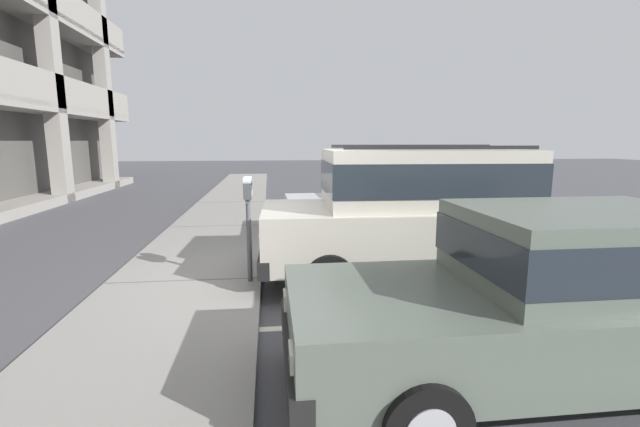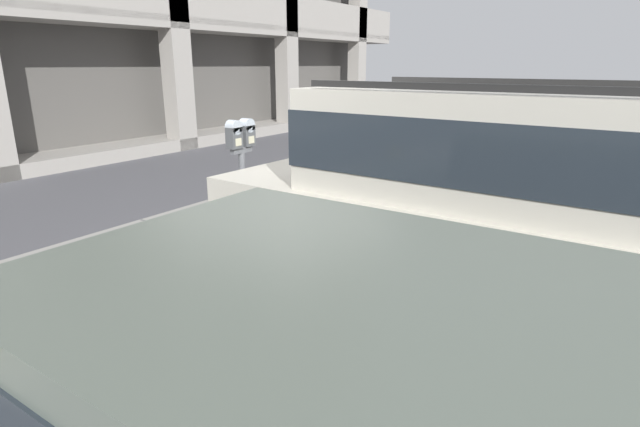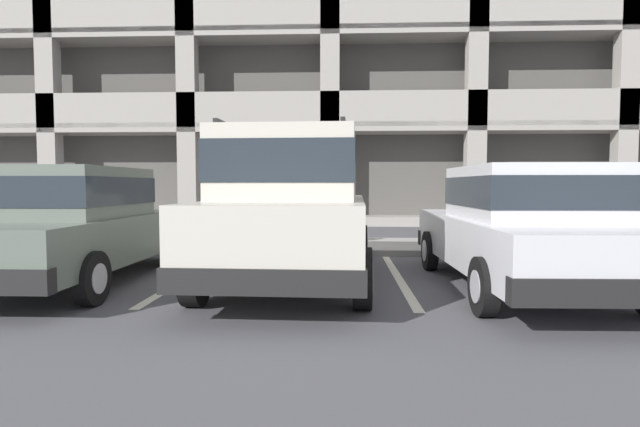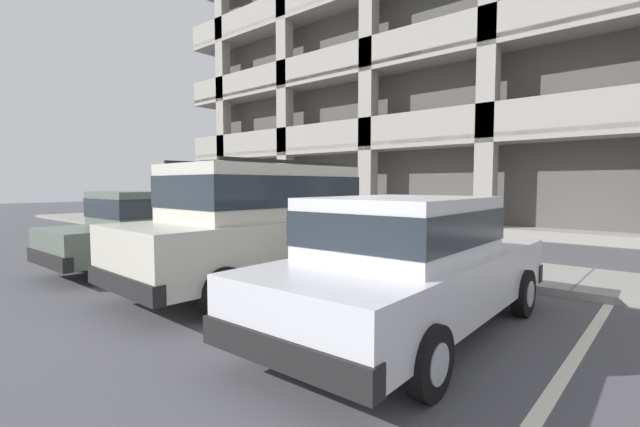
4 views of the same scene
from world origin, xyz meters
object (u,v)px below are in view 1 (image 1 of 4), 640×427
(dark_hatchback, at_px, (393,200))
(parking_meter_near, at_px, (248,204))
(red_sedan, at_px, (560,293))
(silver_suv, at_px, (421,209))

(dark_hatchback, distance_m, parking_meter_near, 4.27)
(red_sedan, bearing_deg, silver_suv, 3.50)
(silver_suv, relative_size, dark_hatchback, 1.07)
(parking_meter_near, bearing_deg, dark_hatchback, -44.41)
(silver_suv, bearing_deg, dark_hatchback, -6.41)
(silver_suv, distance_m, red_sedan, 2.92)
(silver_suv, distance_m, dark_hatchback, 2.90)
(red_sedan, xyz_separation_m, dark_hatchback, (5.76, -0.23, 0.00))
(red_sedan, relative_size, parking_meter_near, 3.01)
(silver_suv, height_order, parking_meter_near, silver_suv)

